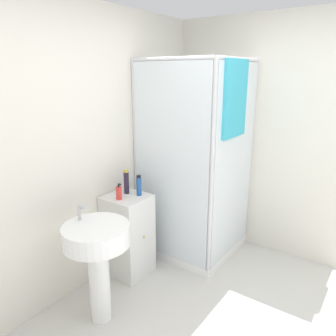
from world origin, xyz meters
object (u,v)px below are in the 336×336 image
at_px(sink, 97,250).
at_px(shampoo_bottle_blue, 139,186).
at_px(shampoo_bottle_tall_black, 126,182).
at_px(soap_dispenser, 119,193).

xyz_separation_m(sink, shampoo_bottle_blue, (0.71, 0.18, 0.28)).
bearing_deg(shampoo_bottle_blue, shampoo_bottle_tall_black, 100.92).
height_order(sink, shampoo_bottle_tall_black, shampoo_bottle_tall_black).
distance_m(sink, soap_dispenser, 0.64).
bearing_deg(sink, shampoo_bottle_blue, 14.23).
bearing_deg(soap_dispenser, shampoo_bottle_tall_black, 17.23).
relative_size(sink, shampoo_bottle_tall_black, 4.07).
distance_m(soap_dispenser, shampoo_bottle_tall_black, 0.17).
height_order(soap_dispenser, shampoo_bottle_tall_black, shampoo_bottle_tall_black).
height_order(sink, soap_dispenser, soap_dispenser).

